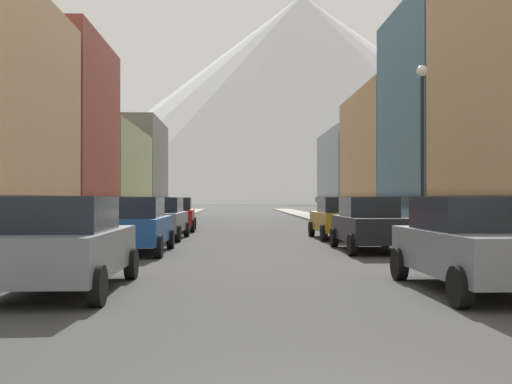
% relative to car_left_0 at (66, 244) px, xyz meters
% --- Properties ---
extents(sidewalk_left, '(2.50, 100.00, 0.15)m').
position_rel_car_left_0_xyz_m(sidewalk_left, '(-2.45, 27.85, -0.82)').
color(sidewalk_left, gray).
rests_on(sidewalk_left, ground).
extents(sidewalk_right, '(2.50, 100.00, 0.15)m').
position_rel_car_left_0_xyz_m(sidewalk_right, '(10.05, 27.85, -0.82)').
color(sidewalk_right, gray).
rests_on(sidewalk_right, ground).
extents(storefront_left_2, '(9.04, 8.81, 10.05)m').
position_rel_car_left_0_xyz_m(storefront_left_2, '(-8.07, 20.20, 3.96)').
color(storefront_left_2, brown).
rests_on(storefront_left_2, ground).
extents(storefront_left_3, '(7.09, 13.61, 6.72)m').
position_rel_car_left_0_xyz_m(storefront_left_3, '(-7.10, 31.61, 2.33)').
color(storefront_left_3, '#8C9966').
rests_on(storefront_left_3, ground).
extents(storefront_left_4, '(8.37, 11.52, 8.89)m').
position_rel_car_left_0_xyz_m(storefront_left_4, '(-7.74, 44.48, 3.39)').
color(storefront_left_4, '#66605B').
rests_on(storefront_left_4, ground).
extents(storefront_right_2, '(8.24, 8.71, 11.38)m').
position_rel_car_left_0_xyz_m(storefront_right_2, '(15.27, 18.50, 4.61)').
color(storefront_right_2, slate).
rests_on(storefront_right_2, ground).
extents(storefront_right_3, '(6.75, 12.12, 8.95)m').
position_rel_car_left_0_xyz_m(storefront_right_3, '(14.52, 29.08, 3.42)').
color(storefront_right_3, tan).
rests_on(storefront_right_3, ground).
extents(storefront_right_4, '(8.49, 12.42, 7.72)m').
position_rel_car_left_0_xyz_m(storefront_right_4, '(15.39, 41.94, 2.82)').
color(storefront_right_4, '#99A5B2').
rests_on(storefront_right_4, ground).
extents(car_left_0, '(2.09, 4.41, 1.78)m').
position_rel_car_left_0_xyz_m(car_left_0, '(0.00, 0.00, 0.00)').
color(car_left_0, slate).
rests_on(car_left_0, ground).
extents(car_left_1, '(2.07, 4.40, 1.78)m').
position_rel_car_left_0_xyz_m(car_left_1, '(-0.00, 7.79, 0.00)').
color(car_left_1, '#19478C').
rests_on(car_left_1, ground).
extents(car_left_2, '(2.16, 4.44, 1.78)m').
position_rel_car_left_0_xyz_m(car_left_2, '(0.00, 14.25, 0.00)').
color(car_left_2, slate).
rests_on(car_left_2, ground).
extents(car_left_3, '(2.23, 4.47, 1.78)m').
position_rel_car_left_0_xyz_m(car_left_3, '(0.00, 20.75, 0.00)').
color(car_left_3, '#9E1111').
rests_on(car_left_3, ground).
extents(car_right_0, '(2.13, 4.43, 1.78)m').
position_rel_car_left_0_xyz_m(car_right_0, '(7.60, -0.20, 0.00)').
color(car_right_0, slate).
rests_on(car_right_0, ground).
extents(car_right_1, '(2.06, 4.40, 1.78)m').
position_rel_car_left_0_xyz_m(car_right_1, '(7.60, 8.38, 0.00)').
color(car_right_1, black).
rests_on(car_right_1, ground).
extents(car_right_2, '(2.15, 4.44, 1.78)m').
position_rel_car_left_0_xyz_m(car_right_2, '(7.60, 14.30, 0.00)').
color(car_right_2, '#B28419').
rests_on(car_right_2, ground).
extents(potted_plant_0, '(0.60, 0.60, 0.93)m').
position_rel_car_left_0_xyz_m(potted_plant_0, '(10.80, 10.23, -0.26)').
color(potted_plant_0, gray).
rests_on(potted_plant_0, sidewalk_right).
extents(potted_plant_1, '(0.54, 0.54, 0.72)m').
position_rel_car_left_0_xyz_m(potted_plant_1, '(-3.20, 5.85, -0.42)').
color(potted_plant_1, brown).
rests_on(potted_plant_1, sidewalk_left).
extents(pedestrian_0, '(0.36, 0.36, 1.58)m').
position_rel_car_left_0_xyz_m(pedestrian_0, '(10.05, 19.05, -0.03)').
color(pedestrian_0, brown).
rests_on(pedestrian_0, sidewalk_right).
extents(streetlamp_right, '(0.36, 0.36, 5.86)m').
position_rel_car_left_0_xyz_m(streetlamp_right, '(9.15, 7.68, 3.09)').
color(streetlamp_right, black).
rests_on(streetlamp_right, sidewalk_right).
extents(mountain_backdrop, '(228.95, 228.95, 91.89)m').
position_rel_car_left_0_xyz_m(mountain_backdrop, '(32.94, 252.85, 45.05)').
color(mountain_backdrop, silver).
rests_on(mountain_backdrop, ground).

